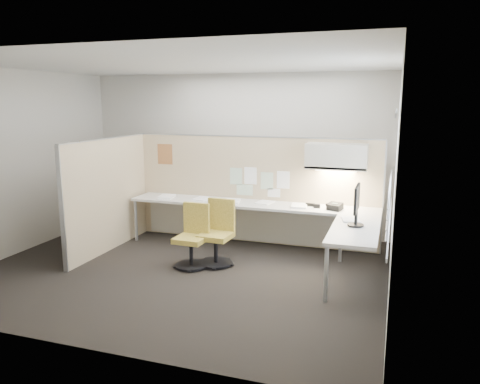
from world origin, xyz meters
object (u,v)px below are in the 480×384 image
(phone, at_px, (335,207))
(monitor, at_px, (357,203))
(desk, at_px, (269,214))
(chair_left, at_px, (218,235))
(chair_right, at_px, (193,238))

(phone, bearing_deg, monitor, -47.98)
(monitor, height_order, phone, monitor)
(monitor, bearing_deg, desk, 61.33)
(chair_left, relative_size, monitor, 1.74)
(chair_left, xyz_separation_m, chair_right, (-0.30, -0.21, -0.02))
(chair_right, height_order, phone, chair_right)
(chair_left, xyz_separation_m, phone, (1.55, 0.82, 0.35))
(chair_right, xyz_separation_m, phone, (1.85, 1.03, 0.37))
(monitor, distance_m, phone, 0.96)
(chair_left, xyz_separation_m, monitor, (1.93, -0.03, 0.61))
(desk, height_order, phone, phone)
(phone, bearing_deg, desk, -157.34)
(chair_right, distance_m, phone, 2.14)
(monitor, relative_size, phone, 2.06)
(desk, height_order, chair_left, chair_left)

